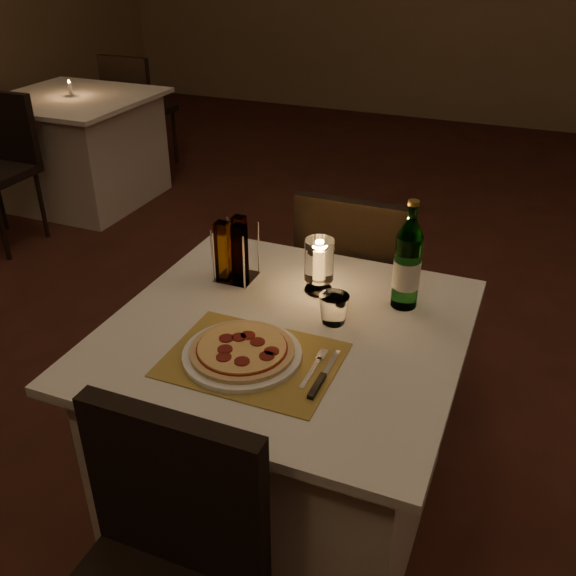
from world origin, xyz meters
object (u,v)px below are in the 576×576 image
at_px(chair_near, 157,573).
at_px(plate, 242,354).
at_px(neighbor_table_left, 80,149).
at_px(tumbler, 334,309).
at_px(water_bottle, 407,265).
at_px(pizza, 242,349).
at_px(hurricane_candle, 319,262).
at_px(chair_far, 355,276).
at_px(main_table, 286,425).

xyz_separation_m(chair_near, plate, (-0.05, 0.53, 0.20)).
bearing_deg(neighbor_table_left, tumbler, -38.26).
bearing_deg(water_bottle, pizza, -127.68).
relative_size(pizza, neighbor_table_left, 0.28).
bearing_deg(neighbor_table_left, water_bottle, -34.09).
bearing_deg(neighbor_table_left, plate, -43.64).
bearing_deg(chair_near, hurricane_candle, 89.05).
relative_size(plate, tumbler, 3.62).
height_order(chair_near, chair_far, same).
relative_size(main_table, pizza, 3.57).
height_order(tumbler, hurricane_candle, hurricane_candle).
height_order(chair_far, plate, chair_far).
bearing_deg(hurricane_candle, chair_near, -90.95).
height_order(chair_near, water_bottle, water_bottle).
bearing_deg(main_table, chair_far, 90.00).
bearing_deg(pizza, neighbor_table_left, 136.36).
bearing_deg(tumbler, water_bottle, 46.10).
bearing_deg(pizza, hurricane_candle, 81.05).
height_order(chair_far, water_bottle, water_bottle).
distance_m(chair_near, tumbler, 0.84).
bearing_deg(main_table, tumbler, 33.93).
relative_size(chair_far, tumbler, 10.18).
bearing_deg(main_table, plate, -105.52).
distance_m(chair_far, pizza, 0.92).
distance_m(main_table, neighbor_table_left, 3.20).
distance_m(chair_near, water_bottle, 1.06).
xyz_separation_m(plate, tumbler, (0.17, 0.26, 0.03)).
bearing_deg(plate, chair_near, -84.65).
height_order(main_table, plate, plate).
relative_size(main_table, plate, 3.12).
distance_m(chair_near, pizza, 0.58).
distance_m(main_table, chair_far, 0.74).
xyz_separation_m(main_table, water_bottle, (0.28, 0.25, 0.50)).
bearing_deg(hurricane_candle, neighbor_table_left, 142.84).
bearing_deg(hurricane_candle, water_bottle, 3.54).
distance_m(pizza, water_bottle, 0.56).
xyz_separation_m(pizza, hurricane_candle, (0.07, 0.42, 0.08)).
height_order(pizza, hurricane_candle, hurricane_candle).
height_order(chair_near, tumbler, chair_near).
relative_size(main_table, chair_near, 1.11).
xyz_separation_m(main_table, hurricane_candle, (0.02, 0.24, 0.47)).
relative_size(plate, neighbor_table_left, 0.32).
bearing_deg(chair_far, hurricane_candle, -88.11).
distance_m(chair_near, plate, 0.57).
height_order(water_bottle, neighbor_table_left, water_bottle).
distance_m(tumbler, neighbor_table_left, 3.27).
bearing_deg(tumbler, pizza, -122.87).
relative_size(main_table, tumbler, 11.31).
height_order(main_table, neighbor_table_left, same).
height_order(chair_near, pizza, chair_near).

